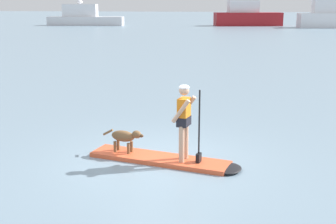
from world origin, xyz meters
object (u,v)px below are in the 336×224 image
object	(u,v)px
paddleboard	(169,160)
moored_boat_far_port	(247,16)
dog	(125,137)
moored_boat_starboard	(84,18)
moored_boat_far_starboard	(331,16)
person_paddler	(185,118)

from	to	relation	value
paddleboard	moored_boat_far_port	xyz separation A→B (m)	(-0.36, 65.90, 1.50)
dog	moored_boat_starboard	xyz separation A→B (m)	(-25.64, 61.42, 0.82)
dog	moored_boat_far_starboard	distance (m)	63.39
paddleboard	moored_boat_far_port	distance (m)	65.92
dog	moored_boat_far_port	xyz separation A→B (m)	(0.70, 65.69, 1.09)
dog	moored_boat_far_starboard	bearing A→B (deg)	77.93
dog	moored_boat_starboard	bearing A→B (deg)	112.66
person_paddler	moored_boat_far_port	size ratio (longest dim) A/B	0.14
person_paddler	dog	distance (m)	1.58
moored_boat_far_starboard	paddleboard	bearing A→B (deg)	-101.09
moored_boat_starboard	moored_boat_far_starboard	size ratio (longest dim) A/B	1.23
paddleboard	moored_boat_starboard	xyz separation A→B (m)	(-26.71, 61.63, 1.23)
person_paddler	moored_boat_far_starboard	xyz separation A→B (m)	(11.82, 62.25, 0.62)
person_paddler	moored_boat_far_starboard	bearing A→B (deg)	79.25
paddleboard	moored_boat_starboard	world-z (taller)	moored_boat_starboard
person_paddler	dog	size ratio (longest dim) A/B	1.62
paddleboard	moored_boat_far_starboard	world-z (taller)	moored_boat_far_starboard
person_paddler	moored_boat_starboard	distance (m)	67.38
moored_boat_starboard	moored_boat_far_starboard	xyz separation A→B (m)	(38.89, 0.55, 0.41)
moored_boat_far_port	moored_boat_starboard	bearing A→B (deg)	-170.79
paddleboard	moored_boat_far_starboard	bearing A→B (deg)	78.91
moored_boat_far_port	moored_boat_far_starboard	distance (m)	13.09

